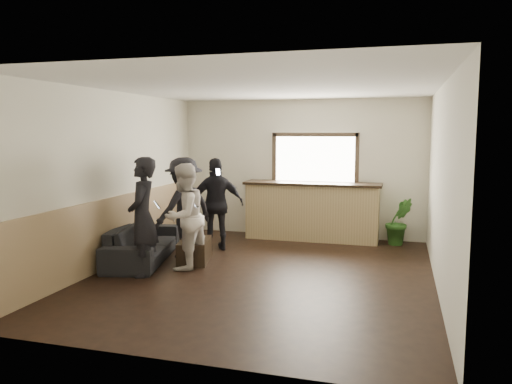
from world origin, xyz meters
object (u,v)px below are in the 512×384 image
(bar_counter, at_px, (312,208))
(cup_b, at_px, (202,238))
(cup_a, at_px, (187,235))
(person_c, at_px, (184,208))
(person_d, at_px, (217,204))
(sofa, at_px, (143,242))
(coffee_table, at_px, (195,251))
(potted_plant, at_px, (399,221))
(person_b, at_px, (184,216))
(person_a, at_px, (143,217))

(bar_counter, bearing_deg, cup_b, -121.01)
(bar_counter, height_order, cup_a, bar_counter)
(bar_counter, xyz_separation_m, cup_a, (-1.76, -2.15, -0.23))
(cup_a, relative_size, person_c, 0.07)
(cup_a, height_order, person_d, person_d)
(person_d, bearing_deg, bar_counter, -166.27)
(sofa, relative_size, coffee_table, 2.50)
(sofa, bearing_deg, cup_b, -98.35)
(sofa, xyz_separation_m, potted_plant, (4.12, 2.38, 0.15))
(bar_counter, height_order, person_c, bar_counter)
(cup_a, distance_m, person_d, 0.92)
(coffee_table, height_order, cup_a, cup_a)
(bar_counter, bearing_deg, person_d, -137.71)
(coffee_table, relative_size, potted_plant, 0.92)
(cup_b, bearing_deg, bar_counter, 58.99)
(coffee_table, height_order, person_b, person_b)
(bar_counter, distance_m, cup_b, 2.74)
(sofa, bearing_deg, cup_a, -81.23)
(potted_plant, xyz_separation_m, person_d, (-3.19, -1.33, 0.39))
(person_a, bearing_deg, person_b, 121.99)
(sofa, bearing_deg, person_b, -119.98)
(potted_plant, distance_m, person_a, 4.87)
(cup_a, height_order, potted_plant, potted_plant)
(cup_b, relative_size, person_c, 0.06)
(person_b, bearing_deg, cup_a, -147.50)
(bar_counter, distance_m, person_c, 2.76)
(person_c, xyz_separation_m, person_d, (0.35, 0.65, -0.02))
(person_a, xyz_separation_m, person_d, (0.49, 1.83, -0.05))
(cup_b, relative_size, person_d, 0.06)
(bar_counter, bearing_deg, person_b, -120.07)
(coffee_table, height_order, person_d, person_d)
(cup_a, bearing_deg, person_a, -103.02)
(cup_a, relative_size, cup_b, 1.19)
(cup_b, height_order, person_c, person_c)
(sofa, relative_size, potted_plant, 2.29)
(cup_b, bearing_deg, person_a, -124.37)
(bar_counter, height_order, cup_b, bar_counter)
(potted_plant, xyz_separation_m, person_c, (-3.53, -1.98, 0.40))
(person_b, distance_m, person_d, 1.32)
(cup_a, distance_m, cup_b, 0.40)
(person_b, bearing_deg, sofa, -93.77)
(coffee_table, distance_m, person_b, 0.77)
(bar_counter, distance_m, sofa, 3.47)
(coffee_table, xyz_separation_m, cup_b, (0.17, -0.07, 0.23))
(cup_a, distance_m, person_a, 1.18)
(coffee_table, xyz_separation_m, person_c, (-0.29, 0.24, 0.67))
(coffee_table, distance_m, potted_plant, 3.95)
(potted_plant, bearing_deg, person_b, -140.65)
(person_b, bearing_deg, person_a, -27.50)
(cup_a, xyz_separation_m, person_d, (0.24, 0.77, 0.42))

